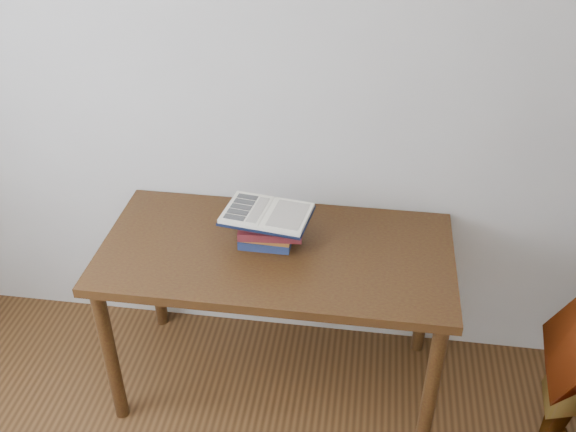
# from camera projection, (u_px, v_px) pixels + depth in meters

# --- Properties ---
(room_shell) EXTENTS (3.54, 3.54, 2.62)m
(room_shell) POSITION_uv_depth(u_px,v_px,m) (12.00, 321.00, 1.01)
(room_shell) COLOR beige
(room_shell) RESTS_ON ground
(desk) EXTENTS (1.43, 0.71, 0.77)m
(desk) POSITION_uv_depth(u_px,v_px,m) (276.00, 267.00, 2.65)
(desk) COLOR #432F10
(desk) RESTS_ON ground
(book_stack) EXTENTS (0.27, 0.20, 0.13)m
(book_stack) POSITION_uv_depth(u_px,v_px,m) (268.00, 229.00, 2.60)
(book_stack) COLOR #191D4B
(book_stack) RESTS_ON desk
(open_book) EXTENTS (0.37, 0.28, 0.03)m
(open_book) POSITION_uv_depth(u_px,v_px,m) (267.00, 214.00, 2.56)
(open_book) COLOR black
(open_book) RESTS_ON book_stack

